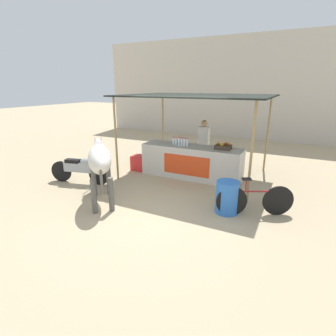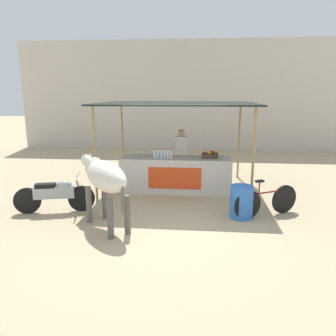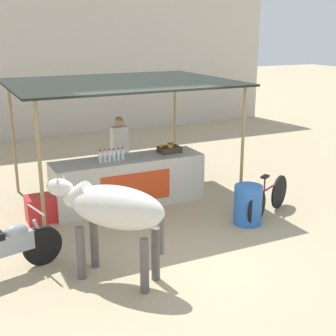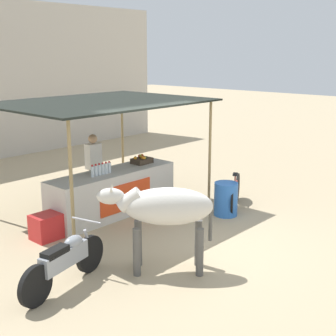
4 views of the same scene
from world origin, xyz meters
name	(u,v)px [view 1 (image 1 of 4)]	position (x,y,z in m)	size (l,w,h in m)	color
ground_plane	(156,205)	(0.00, 0.00, 0.00)	(60.00, 60.00, 0.00)	tan
building_wall_far	(244,89)	(0.00, 9.26, 2.52)	(16.00, 0.50, 5.05)	beige
stall_counter	(191,162)	(0.00, 2.20, 0.48)	(3.00, 0.82, 0.96)	beige
stall_awning	(197,98)	(0.00, 2.50, 2.33)	(4.20, 3.20, 2.42)	black
water_bottle_row	(180,142)	(-0.35, 2.15, 1.07)	(0.52, 0.07, 0.25)	silver
fruit_crate	(223,147)	(0.93, 2.25, 1.04)	(0.44, 0.32, 0.18)	#3F3326
vendor_behind_counter	(203,145)	(0.10, 2.95, 0.85)	(0.34, 0.22, 1.65)	#383842
cooler_box	(142,163)	(-1.71, 2.10, 0.24)	(0.60, 0.44, 0.48)	red
water_barrel	(227,197)	(1.58, 0.37, 0.36)	(0.50, 0.50, 0.72)	blue
cow	(100,160)	(-1.23, -0.41, 1.03)	(1.49, 1.60, 1.44)	silver
motorcycle_parked	(80,169)	(-2.62, 0.30, 0.43)	(1.77, 0.65, 0.90)	black
bicycle_leaning	(255,200)	(2.13, 0.50, 0.35)	(1.48, 0.83, 0.85)	black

